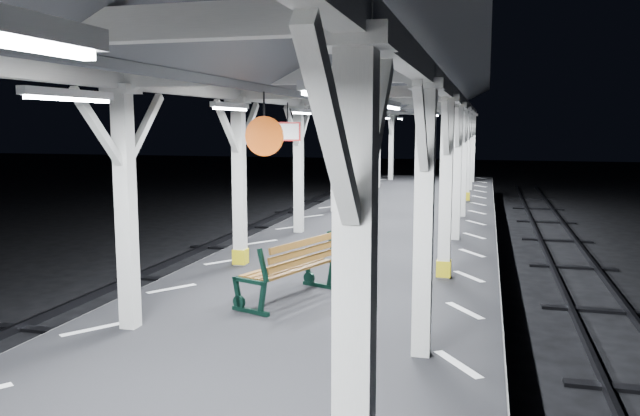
% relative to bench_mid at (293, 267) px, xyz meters
% --- Properties ---
extents(ground, '(120.00, 120.00, 0.00)m').
position_rel_bench_mid_xyz_m(ground, '(0.23, 0.13, -1.55)').
color(ground, black).
rests_on(ground, ground).
extents(platform, '(6.00, 50.00, 1.00)m').
position_rel_bench_mid_xyz_m(platform, '(0.23, 0.13, -1.05)').
color(platform, black).
rests_on(platform, ground).
extents(hazard_stripes_left, '(1.00, 48.00, 0.01)m').
position_rel_bench_mid_xyz_m(hazard_stripes_left, '(-2.22, 0.13, -0.54)').
color(hazard_stripes_left, silver).
rests_on(hazard_stripes_left, platform).
extents(hazard_stripes_right, '(1.00, 48.00, 0.01)m').
position_rel_bench_mid_xyz_m(hazard_stripes_right, '(2.68, 0.13, -0.54)').
color(hazard_stripes_right, silver).
rests_on(hazard_stripes_right, platform).
extents(track_left, '(2.20, 60.00, 0.16)m').
position_rel_bench_mid_xyz_m(track_left, '(-4.77, 0.13, -1.47)').
color(track_left, '#2D2D33').
rests_on(track_left, ground).
extents(canopy, '(5.40, 49.00, 4.65)m').
position_rel_bench_mid_xyz_m(canopy, '(0.23, 0.12, 3.02)').
color(canopy, silver).
rests_on(canopy, platform).
extents(bench_mid, '(1.27, 2.01, 1.02)m').
position_rel_bench_mid_xyz_m(bench_mid, '(0.00, 0.00, 0.00)').
color(bench_mid, black).
rests_on(bench_mid, platform).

